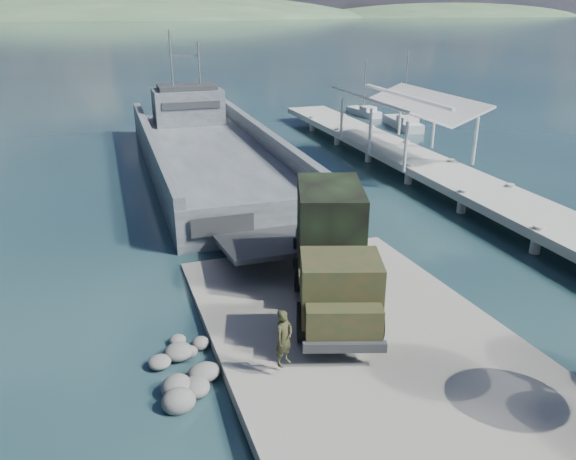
% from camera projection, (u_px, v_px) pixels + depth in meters
% --- Properties ---
extents(ground, '(1400.00, 1400.00, 0.00)m').
position_uv_depth(ground, '(354.00, 338.00, 20.16)').
color(ground, '#19313D').
rests_on(ground, ground).
extents(boat_ramp, '(10.00, 18.00, 0.50)m').
position_uv_depth(boat_ramp, '(367.00, 346.00, 19.19)').
color(boat_ramp, gray).
rests_on(boat_ramp, ground).
extents(shoreline_rocks, '(3.20, 5.60, 0.90)m').
position_uv_depth(shoreline_rocks, '(179.00, 362.00, 18.76)').
color(shoreline_rocks, '#5C5C5A').
rests_on(shoreline_rocks, ground).
extents(distant_headlands, '(1000.00, 240.00, 48.00)m').
position_uv_depth(distant_headlands, '(150.00, 18.00, 527.49)').
color(distant_headlands, '#335234').
rests_on(distant_headlands, ground).
extents(pier, '(6.40, 44.00, 6.10)m').
position_uv_depth(pier, '(410.00, 149.00, 39.94)').
color(pier, gray).
rests_on(pier, ground).
extents(landing_craft, '(8.97, 34.00, 10.06)m').
position_uv_depth(landing_craft, '(211.00, 159.00, 40.30)').
color(landing_craft, '#40464C').
rests_on(landing_craft, ground).
extents(military_truck, '(5.12, 9.01, 4.01)m').
position_uv_depth(military_truck, '(333.00, 249.00, 21.30)').
color(military_truck, black).
rests_on(military_truck, boat_ramp).
extents(soldier, '(0.80, 0.74, 1.83)m').
position_uv_depth(soldier, '(284.00, 349.00, 17.00)').
color(soldier, '#23311B').
rests_on(soldier, boat_ramp).
extents(sailboat_near, '(2.62, 6.40, 7.57)m').
position_uv_depth(sailboat_near, '(403.00, 124.00, 54.53)').
color(sailboat_near, '#BEBEBE').
rests_on(sailboat_near, ground).
extents(sailboat_far, '(1.97, 5.19, 6.18)m').
position_uv_depth(sailboat_far, '(364.00, 112.00, 60.96)').
color(sailboat_far, '#BEBEBE').
rests_on(sailboat_far, ground).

